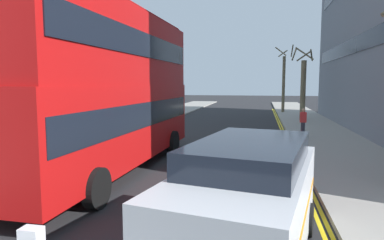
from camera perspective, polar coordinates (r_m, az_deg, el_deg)
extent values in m
cube|color=gray|center=(17.46, 23.29, -4.36)|extent=(4.00, 80.00, 0.14)
cube|color=gray|center=(19.53, -17.45, -3.08)|extent=(4.00, 80.00, 0.14)
cube|color=yellow|center=(15.22, 17.00, -5.87)|extent=(0.10, 56.00, 0.01)
cube|color=yellow|center=(15.20, 16.40, -5.86)|extent=(0.10, 56.00, 0.01)
cube|color=#B20F0F|center=(12.12, -13.43, -0.46)|extent=(2.79, 10.86, 2.60)
cube|color=#B20F0F|center=(12.10, -13.74, 11.63)|extent=(2.74, 10.65, 2.50)
cube|color=black|center=(12.09, -13.47, 0.96)|extent=(2.81, 10.43, 0.84)
cube|color=black|center=(12.11, -13.75, 12.10)|extent=(2.80, 10.22, 0.80)
cube|color=yellow|center=(17.02, -5.38, 6.76)|extent=(2.00, 0.11, 0.44)
cube|color=maroon|center=(12.30, -13.90, 17.66)|extent=(2.51, 9.78, 0.10)
cylinder|color=black|center=(15.81, -11.95, -3.39)|extent=(0.33, 1.05, 1.04)
cylinder|color=black|center=(14.93, -3.21, -3.82)|extent=(0.33, 1.05, 1.04)
cylinder|color=black|center=(10.29, -28.17, -9.10)|extent=(0.33, 1.05, 1.04)
cylinder|color=black|center=(8.88, -15.73, -10.97)|extent=(0.33, 1.05, 1.04)
cube|color=silver|center=(6.13, 9.32, -14.53)|extent=(2.76, 4.98, 1.50)
cube|color=black|center=(6.04, 9.79, -6.93)|extent=(2.26, 3.32, 0.76)
cube|color=orange|center=(6.11, 9.33, -14.09)|extent=(2.71, 4.61, 0.10)
cylinder|color=black|center=(7.58, 18.81, -15.53)|extent=(0.35, 0.71, 0.68)
cylinder|color=black|center=(7.88, 5.18, -14.36)|extent=(0.35, 0.71, 0.68)
cylinder|color=#2D2D38|center=(19.56, 18.11, -1.62)|extent=(0.22, 0.22, 0.85)
cube|color=red|center=(19.48, 18.18, 0.44)|extent=(0.34, 0.22, 0.56)
sphere|color=tan|center=(19.45, 18.22, 1.58)|extent=(0.20, 0.20, 0.20)
cylinder|color=#6B6047|center=(36.83, 15.13, 5.81)|extent=(0.31, 0.31, 5.79)
cylinder|color=#6B6047|center=(37.06, 16.47, 11.08)|extent=(0.16, 1.56, 1.14)
cylinder|color=#6B6047|center=(37.40, 15.02, 10.75)|extent=(0.98, 0.39, 0.74)
cylinder|color=#6B6047|center=(36.45, 14.69, 11.09)|extent=(1.14, 0.92, 0.99)
cylinder|color=#6B6047|center=(28.86, 18.15, 4.72)|extent=(0.42, 0.42, 4.81)
cylinder|color=#6B6047|center=(28.87, 19.44, 10.23)|extent=(0.42, 1.15, 0.86)
cylinder|color=#6B6047|center=(29.51, 18.31, 10.19)|extent=(1.19, 0.23, 0.88)
cylinder|color=#6B6047|center=(29.10, 16.82, 10.59)|extent=(0.56, 1.56, 1.16)
cylinder|color=#6B6047|center=(28.26, 18.38, 10.55)|extent=(1.43, 0.24, 1.05)
cube|color=black|center=(22.83, 26.19, 11.48)|extent=(0.04, 24.64, 1.00)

